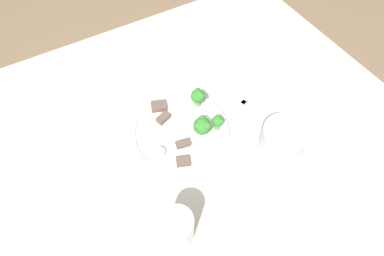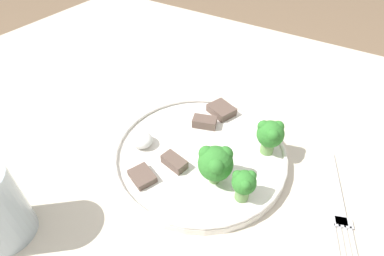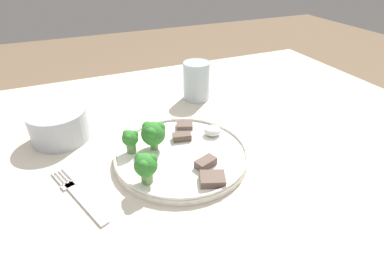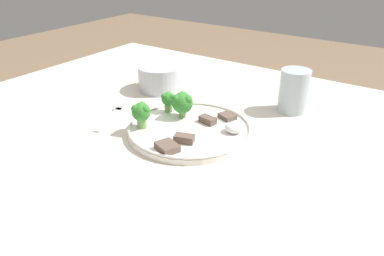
{
  "view_description": "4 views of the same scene",
  "coord_description": "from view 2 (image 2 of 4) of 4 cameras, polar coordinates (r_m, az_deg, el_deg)",
  "views": [
    {
      "loc": [
        0.18,
        0.4,
        1.43
      ],
      "look_at": [
        -0.04,
        0.02,
        0.76
      ],
      "focal_mm": 28.0,
      "sensor_mm": 36.0,
      "label": 1
    },
    {
      "loc": [
        -0.18,
        0.28,
        1.07
      ],
      "look_at": [
        0.01,
        -0.02,
        0.75
      ],
      "focal_mm": 28.0,
      "sensor_mm": 36.0,
      "label": 2
    },
    {
      "loc": [
        -0.19,
        -0.45,
        1.08
      ],
      "look_at": [
        0.01,
        0.01,
        0.77
      ],
      "focal_mm": 28.0,
      "sensor_mm": 36.0,
      "label": 3
    },
    {
      "loc": [
        0.39,
        -0.59,
        1.09
      ],
      "look_at": [
        0.0,
        -0.02,
        0.74
      ],
      "focal_mm": 35.0,
      "sensor_mm": 36.0,
      "label": 4
    }
  ],
  "objects": [
    {
      "name": "table",
      "position": [
        0.55,
        -0.28,
        -10.88
      ],
      "size": [
        1.32,
        1.02,
        0.72
      ],
      "color": "beige",
      "rests_on": "ground_plane"
    },
    {
      "name": "dinner_plate",
      "position": [
        0.47,
        1.3,
        -5.18
      ],
      "size": [
        0.27,
        0.27,
        0.02
      ],
      "color": "white",
      "rests_on": "table"
    },
    {
      "name": "fork",
      "position": [
        0.47,
        25.88,
        -12.18
      ],
      "size": [
        0.08,
        0.17,
        0.0
      ],
      "color": "silver",
      "rests_on": "table"
    },
    {
      "name": "broccoli_floret_near_rim_left",
      "position": [
        0.4,
        4.51,
        -6.6
      ],
      "size": [
        0.05,
        0.05,
        0.06
      ],
      "color": "#709E56",
      "rests_on": "dinner_plate"
    },
    {
      "name": "broccoli_floret_center_left",
      "position": [
        0.39,
        9.85,
        -10.35
      ],
      "size": [
        0.03,
        0.03,
        0.05
      ],
      "color": "#709E56",
      "rests_on": "dinner_plate"
    },
    {
      "name": "broccoli_floret_back_left",
      "position": [
        0.46,
        14.68,
        -1.17
      ],
      "size": [
        0.04,
        0.04,
        0.06
      ],
      "color": "#709E56",
      "rests_on": "dinner_plate"
    },
    {
      "name": "meat_slice_front_slice",
      "position": [
        0.44,
        -3.72,
        -6.3
      ],
      "size": [
        0.04,
        0.03,
        0.01
      ],
      "color": "brown",
      "rests_on": "dinner_plate"
    },
    {
      "name": "meat_slice_middle_slice",
      "position": [
        0.43,
        -9.46,
        -9.04
      ],
      "size": [
        0.04,
        0.04,
        0.01
      ],
      "color": "brown",
      "rests_on": "dinner_plate"
    },
    {
      "name": "meat_slice_rear_slice",
      "position": [
        0.53,
        5.57,
        3.47
      ],
      "size": [
        0.05,
        0.05,
        0.01
      ],
      "color": "brown",
      "rests_on": "dinner_plate"
    },
    {
      "name": "meat_slice_edge_slice",
      "position": [
        0.51,
        2.4,
        1.15
      ],
      "size": [
        0.04,
        0.03,
        0.02
      ],
      "color": "brown",
      "rests_on": "dinner_plate"
    },
    {
      "name": "sauce_dollop",
      "position": [
        0.48,
        -9.64,
        -2.22
      ],
      "size": [
        0.04,
        0.03,
        0.02
      ],
      "color": "white",
      "rests_on": "dinner_plate"
    }
  ]
}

